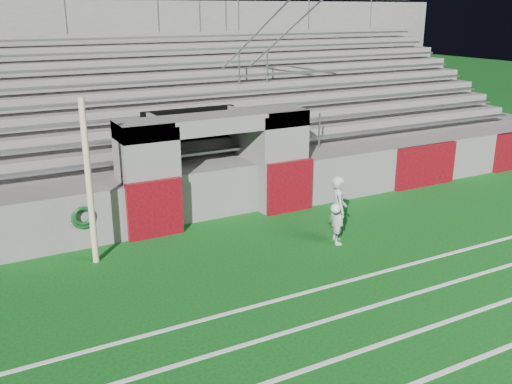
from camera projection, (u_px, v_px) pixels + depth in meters
ground at (290, 269)px, 11.53m from camera, size 90.00×90.00×0.00m
field_post at (89, 183)px, 11.35m from camera, size 0.13×0.13×3.42m
stadium_structure at (156, 128)px, 17.74m from camera, size 26.00×8.48×5.42m
goalkeeper_with_ball at (338, 210)px, 12.61m from camera, size 0.68×0.73×1.56m
hose_coil at (83, 217)px, 12.20m from camera, size 0.50×0.14×0.53m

